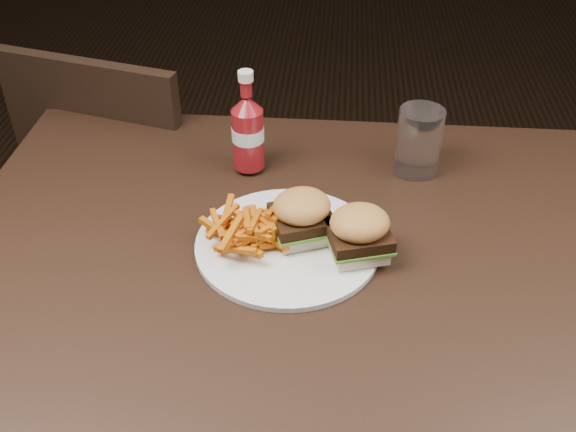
# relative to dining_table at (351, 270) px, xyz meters

# --- Properties ---
(dining_table) EXTENTS (1.20, 0.80, 0.04)m
(dining_table) POSITION_rel_dining_table_xyz_m (0.00, 0.00, 0.00)
(dining_table) COLOR black
(dining_table) RESTS_ON ground
(chair_far) EXTENTS (0.48, 0.48, 0.04)m
(chair_far) POSITION_rel_dining_table_xyz_m (-0.47, 0.57, -0.30)
(chair_far) COLOR black
(chair_far) RESTS_ON ground
(plate) EXTENTS (0.27, 0.27, 0.01)m
(plate) POSITION_rel_dining_table_xyz_m (-0.09, 0.02, 0.03)
(plate) COLOR white
(plate) RESTS_ON dining_table
(sandwich_half_a) EXTENTS (0.10, 0.09, 0.02)m
(sandwich_half_a) POSITION_rel_dining_table_xyz_m (-0.08, 0.03, 0.04)
(sandwich_half_a) COLOR beige
(sandwich_half_a) RESTS_ON plate
(sandwich_half_b) EXTENTS (0.09, 0.09, 0.02)m
(sandwich_half_b) POSITION_rel_dining_table_xyz_m (0.01, 0.00, 0.04)
(sandwich_half_b) COLOR #F9F3C5
(sandwich_half_b) RESTS_ON plate
(fries_pile) EXTENTS (0.13, 0.13, 0.04)m
(fries_pile) POSITION_rel_dining_table_xyz_m (-0.15, 0.02, 0.05)
(fries_pile) COLOR #AF6811
(fries_pile) RESTS_ON plate
(ketchup_bottle) EXTENTS (0.06, 0.06, 0.11)m
(ketchup_bottle) POSITION_rel_dining_table_xyz_m (-0.18, 0.22, 0.08)
(ketchup_bottle) COLOR maroon
(ketchup_bottle) RESTS_ON dining_table
(tumbler) EXTENTS (0.08, 0.08, 0.12)m
(tumbler) POSITION_rel_dining_table_xyz_m (0.11, 0.24, 0.08)
(tumbler) COLOR white
(tumbler) RESTS_ON dining_table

